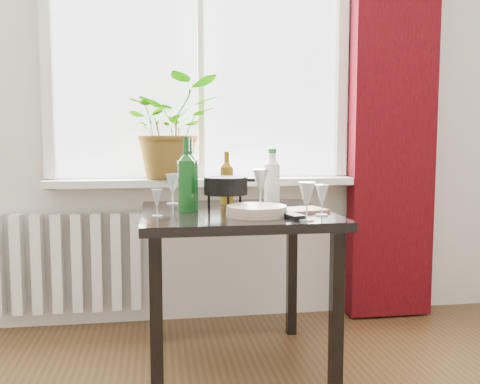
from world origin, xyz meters
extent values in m
cube|color=white|center=(0.00, 2.22, 1.60)|extent=(1.72, 0.08, 1.62)
cube|color=silver|center=(0.00, 2.15, 0.82)|extent=(1.72, 0.20, 0.04)
cube|color=#350409|center=(1.12, 2.12, 1.30)|extent=(0.50, 0.12, 2.56)
cube|color=white|center=(-0.75, 2.18, 0.38)|extent=(0.80, 0.10, 0.55)
cube|color=black|center=(0.10, 1.55, 0.72)|extent=(0.85, 0.85, 0.04)
cube|color=black|center=(-0.27, 1.19, 0.35)|extent=(0.05, 0.05, 0.70)
cube|color=black|center=(-0.27, 1.92, 0.35)|extent=(0.05, 0.05, 0.70)
cube|color=black|center=(0.46, 1.19, 0.35)|extent=(0.05, 0.05, 0.70)
cube|color=black|center=(0.46, 1.92, 0.35)|extent=(0.05, 0.05, 0.70)
imported|color=#2A7820|center=(-0.17, 2.15, 1.13)|extent=(0.60, 0.55, 0.57)
cylinder|color=#B9A899|center=(0.17, 1.37, 0.76)|extent=(0.31, 0.31, 0.04)
cube|color=black|center=(0.29, 1.29, 0.75)|extent=(0.10, 0.19, 0.02)
cube|color=#995C45|center=(0.37, 1.46, 0.75)|extent=(0.27, 0.20, 0.01)
camera|label=1|loc=(-0.26, -0.86, 1.07)|focal=40.00mm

